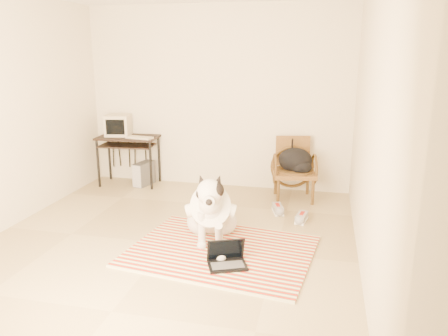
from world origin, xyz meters
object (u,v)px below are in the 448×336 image
(backpack, at_px, (296,161))
(laptop, at_px, (227,259))
(crt_monitor, at_px, (118,125))
(rattan_chair, at_px, (294,169))
(computer_desk, at_px, (128,143))
(dog, at_px, (211,212))
(pc_tower, at_px, (144,174))

(backpack, bearing_deg, laptop, -102.98)
(laptop, height_order, backpack, backpack)
(crt_monitor, distance_m, rattan_chair, 2.77)
(computer_desk, bearing_deg, backpack, -3.41)
(computer_desk, bearing_deg, dog, -44.65)
(laptop, distance_m, backpack, 2.27)
(laptop, relative_size, backpack, 0.93)
(computer_desk, distance_m, rattan_chair, 2.56)
(dog, height_order, crt_monitor, crt_monitor)
(laptop, xyz_separation_m, computer_desk, (-2.09, 2.32, 0.57))
(dog, relative_size, crt_monitor, 2.69)
(dog, xyz_separation_m, laptop, (0.30, -0.56, -0.26))
(crt_monitor, bearing_deg, computer_desk, -17.95)
(computer_desk, xyz_separation_m, crt_monitor, (-0.17, 0.06, 0.27))
(computer_desk, relative_size, backpack, 2.02)
(computer_desk, relative_size, rattan_chair, 1.10)
(dog, height_order, backpack, dog)
(rattan_chair, bearing_deg, computer_desk, 177.96)
(crt_monitor, relative_size, pc_tower, 1.01)
(crt_monitor, bearing_deg, backpack, -4.35)
(rattan_chair, bearing_deg, crt_monitor, 176.92)
(computer_desk, bearing_deg, rattan_chair, -2.04)
(pc_tower, distance_m, backpack, 2.39)
(dog, distance_m, laptop, 0.68)
(computer_desk, bearing_deg, pc_tower, 3.86)
(computer_desk, height_order, rattan_chair, rattan_chair)
(dog, distance_m, pc_tower, 2.37)
(laptop, xyz_separation_m, crt_monitor, (-2.26, 2.38, 0.84))
(laptop, height_order, rattan_chair, rattan_chair)
(dog, height_order, computer_desk, dog)
(laptop, relative_size, computer_desk, 0.46)
(laptop, bearing_deg, computer_desk, 131.94)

